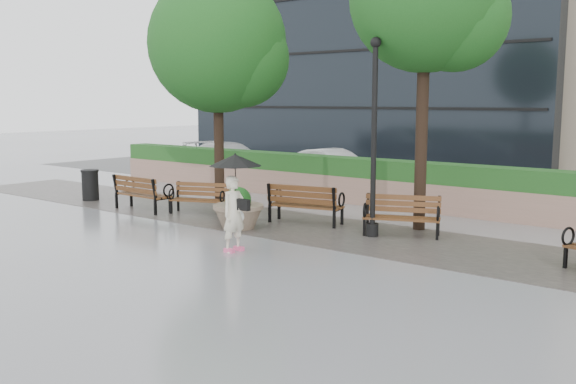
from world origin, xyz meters
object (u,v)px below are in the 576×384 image
Objects in this scene: bench_2 at (305,212)px; car_right at (333,166)px; planter_left at (238,212)px; bench_3 at (401,224)px; bench_0 at (142,200)px; bench_1 at (200,205)px; car_left at (230,159)px; pedestrian at (235,193)px; trash_bin at (90,186)px; lamppost at (374,150)px.

car_right is at bearing -72.59° from bench_2.
bench_3 is at bearing 25.43° from planter_left.
bench_1 is at bearing -156.98° from bench_0.
pedestrian is at bearing -128.11° from car_left.
car_left is at bearing 100.70° from trash_bin.
bench_1 is 0.91× the size of bench_3.
bench_2 is at bearing 58.47° from planter_left.
car_right is at bearing 129.67° from lamppost.
bench_1 is at bearing 159.32° from planter_left.
bench_3 is 1.82m from lamppost.
car_left reaches higher than planter_left.
car_left is at bearing -48.92° from bench_2.
bench_0 is 7.07m from lamppost.
trash_bin is 8.39m from pedestrian.
trash_bin is (-7.44, -1.08, 0.16)m from bench_2.
car_left is (-1.47, 7.75, 0.21)m from trash_bin.
bench_3 is at bearing -129.20° from car_right.
pedestrian is at bearing -14.93° from trash_bin.
bench_1 is at bearing -175.86° from lamppost.
lamppost is 3.39m from pedestrian.
trash_bin is 9.69m from lamppost.
planter_left is 0.27× the size of lamppost.
car_right is at bearing 109.89° from planter_left.
car_left reaches higher than bench_2.
bench_2 is at bearing -118.86° from car_left.
trash_bin is at bearing -175.16° from lamppost.
car_left reaches higher than bench_0.
car_right is (3.45, 8.14, 0.18)m from trash_bin.
bench_3 is at bearing 42.80° from lamppost.
bench_0 is at bearing 177.21° from planter_left.
bench_3 is at bearing -24.40° from pedestrian.
bench_3 is 9.52m from car_right.
bench_0 reaches higher than trash_bin.
bench_1 is 0.85× the size of bench_2.
bench_3 is 13.20m from car_left.
bench_1 is 5.74m from bench_3.
bench_1 is at bearing 5.68° from trash_bin.
planter_left is at bearing -158.12° from lamppost.
car_right is at bearing 74.27° from bench_1.
bench_2 is at bearing -143.42° from car_right.
bench_0 is at bearing 75.38° from pedestrian.
car_left is at bearing 134.49° from planter_left.
lamppost is at bearing -114.30° from car_left.
car_left is 13.76m from pedestrian.
bench_0 is 5.75m from pedestrian.
bench_3 is 0.48× the size of car_right.
car_right is (-3.99, 7.06, 0.33)m from bench_2.
car_right is at bearing 111.30° from bench_3.
lamppost is at bearing 160.51° from bench_2.
bench_3 is at bearing 7.18° from trash_bin.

